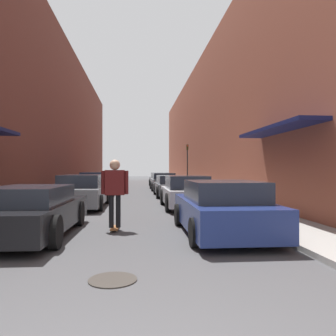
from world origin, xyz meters
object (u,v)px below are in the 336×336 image
at_px(parked_car_left_0, 33,211).
at_px(parked_car_left_2, 97,185).
at_px(parked_car_left_3, 106,183).
at_px(parked_car_left_4, 111,180).
at_px(parked_car_right_0, 222,209).
at_px(parked_car_right_3, 163,182).
at_px(manhole_cover, 113,280).
at_px(parked_car_left_1, 83,192).
at_px(parked_car_right_2, 171,186).
at_px(parked_car_right_4, 160,180).
at_px(traffic_light, 187,161).
at_px(skateboarder, 115,187).
at_px(parked_car_right_1, 186,192).

relative_size(parked_car_left_0, parked_car_left_2, 1.08).
distance_m(parked_car_left_3, parked_car_left_4, 4.86).
height_order(parked_car_right_0, parked_car_right_3, parked_car_right_3).
distance_m(parked_car_right_3, manhole_cover, 20.58).
relative_size(parked_car_left_0, parked_car_left_1, 1.00).
height_order(parked_car_left_1, parked_car_left_2, parked_car_left_2).
xyz_separation_m(parked_car_left_4, parked_car_right_2, (4.27, -10.00, -0.03)).
relative_size(parked_car_left_2, parked_car_right_4, 1.02).
height_order(parked_car_left_1, parked_car_right_4, parked_car_left_1).
height_order(parked_car_left_0, traffic_light, traffic_light).
distance_m(parked_car_left_2, skateboarder, 10.73).
bearing_deg(parked_car_right_4, manhole_cover, -95.44).
height_order(manhole_cover, traffic_light, traffic_light).
bearing_deg(skateboarder, parked_car_right_0, -16.73).
distance_m(parked_car_left_3, parked_car_right_0, 17.01).
height_order(parked_car_right_0, parked_car_right_4, parked_car_right_0).
bearing_deg(parked_car_right_0, parked_car_left_3, 104.90).
relative_size(parked_car_right_0, parked_car_right_1, 1.03).
bearing_deg(parked_car_right_4, parked_car_right_1, -90.37).
relative_size(parked_car_left_3, manhole_cover, 6.06).
height_order(parked_car_left_4, skateboarder, skateboarder).
relative_size(parked_car_left_2, parked_car_right_3, 0.88).
distance_m(parked_car_left_0, parked_car_left_1, 5.94).
height_order(parked_car_left_1, traffic_light, traffic_light).
xyz_separation_m(parked_car_right_0, parked_car_right_2, (-0.08, 11.30, -0.03)).
bearing_deg(parked_car_left_3, parked_car_right_4, 55.83).
xyz_separation_m(parked_car_left_3, parked_car_right_4, (4.43, 6.52, 0.00)).
distance_m(parked_car_left_0, manhole_cover, 3.94).
xyz_separation_m(parked_car_left_1, traffic_light, (6.45, 12.97, 1.65)).
distance_m(parked_car_left_4, parked_car_right_2, 10.87).
relative_size(parked_car_left_4, manhole_cover, 5.80).
height_order(parked_car_left_3, parked_car_right_4, parked_car_right_4).
relative_size(parked_car_right_0, skateboarder, 2.30).
bearing_deg(parked_car_right_2, parked_car_right_1, -89.79).
bearing_deg(parked_car_left_3, skateboarder, -83.75).
relative_size(parked_car_left_3, parked_car_right_0, 1.00).
bearing_deg(skateboarder, parked_car_left_0, -161.52).
xyz_separation_m(parked_car_right_0, parked_car_right_3, (-0.06, 17.33, 0.01)).
height_order(parked_car_left_2, parked_car_right_3, parked_car_left_2).
relative_size(parked_car_right_0, parked_car_right_4, 1.03).
height_order(parked_car_left_0, parked_car_left_1, parked_car_left_1).
distance_m(parked_car_left_3, skateboarder, 15.74).
xyz_separation_m(parked_car_left_1, manhole_cover, (1.92, -9.21, -0.65)).
relative_size(parked_car_right_1, skateboarder, 2.24).
bearing_deg(parked_car_left_0, manhole_cover, -57.13).
xyz_separation_m(parked_car_left_1, parked_car_right_4, (4.41, 16.85, -0.04)).
bearing_deg(parked_car_left_1, traffic_light, 63.55).
bearing_deg(traffic_light, skateboarder, -104.60).
bearing_deg(manhole_cover, parked_car_right_4, 84.56).
bearing_deg(traffic_light, parked_car_right_2, -105.66).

